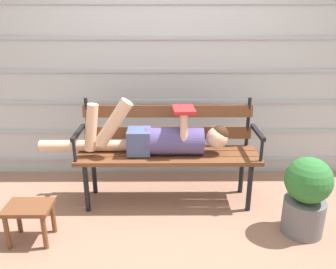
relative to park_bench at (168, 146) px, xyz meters
name	(u,v)px	position (x,y,z in m)	size (l,w,h in m)	color
ground_plane	(168,209)	(0.00, -0.20, -0.53)	(12.00, 12.00, 0.00)	#936B56
house_siding	(168,54)	(0.00, 0.59, 0.75)	(5.30, 0.08, 2.54)	#B2BCC6
park_bench	(168,146)	(0.00, 0.00, 0.00)	(1.61, 0.43, 0.94)	brown
reclining_person	(157,138)	(-0.09, -0.07, 0.10)	(1.68, 0.26, 0.52)	#514784
footstool	(29,214)	(-1.05, -0.64, -0.29)	(0.34, 0.25, 0.30)	brown
potted_plant	(306,195)	(1.06, -0.54, -0.19)	(0.36, 0.36, 0.64)	slate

